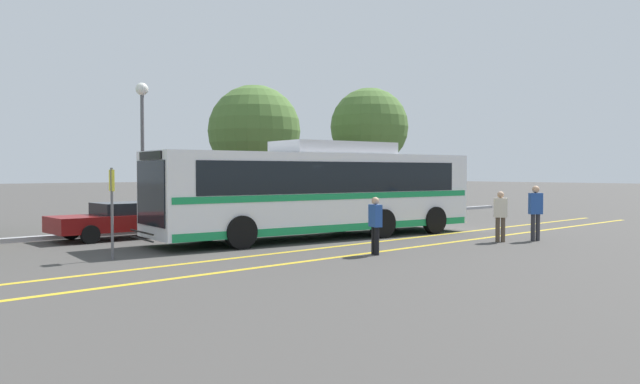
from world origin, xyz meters
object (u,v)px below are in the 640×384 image
object	(u,v)px
transit_bus	(320,189)
parked_car_2	(250,210)
pedestrian_2	(500,213)
tree_2	(369,127)
street_lamp	(142,123)
bus_stop_sign	(112,202)
parked_car_1	(124,219)
pedestrian_0	(536,209)
tree_1	(254,131)
pedestrian_1	(375,222)

from	to	relation	value
transit_bus	parked_car_2	distance (m)	5.01
pedestrian_2	tree_2	bearing A→B (deg)	-65.70
pedestrian_2	tree_2	world-z (taller)	tree_2
street_lamp	bus_stop_sign	bearing A→B (deg)	-122.18
parked_car_1	pedestrian_0	size ratio (longest dim) A/B	2.63
tree_1	pedestrian_2	bearing A→B (deg)	-91.14
transit_bus	pedestrian_2	bearing A→B (deg)	-137.15
transit_bus	tree_1	bearing A→B (deg)	-15.12
tree_1	parked_car_2	bearing A→B (deg)	-128.84
street_lamp	tree_1	bearing A→B (deg)	15.45
bus_stop_sign	street_lamp	world-z (taller)	street_lamp
parked_car_2	pedestrian_0	distance (m)	11.18
pedestrian_1	bus_stop_sign	world-z (taller)	bus_stop_sign
bus_stop_sign	street_lamp	bearing A→B (deg)	-24.33
parked_car_2	pedestrian_2	xyz separation A→B (m)	(2.88, -9.81, 0.23)
transit_bus	pedestrian_0	xyz separation A→B (m)	(4.59, -5.55, -0.63)
pedestrian_2	parked_car_1	bearing A→B (deg)	6.94
transit_bus	pedestrian_1	world-z (taller)	transit_bus
parked_car_1	pedestrian_2	world-z (taller)	pedestrian_2
pedestrian_0	bus_stop_sign	size ratio (longest dim) A/B	0.76
pedestrian_2	tree_2	xyz separation A→B (m)	(7.43, 12.69, 3.83)
parked_car_1	parked_car_2	size ratio (longest dim) A/B	1.09
parked_car_2	bus_stop_sign	world-z (taller)	bus_stop_sign
parked_car_2	pedestrian_1	bearing A→B (deg)	-13.38
parked_car_2	pedestrian_2	size ratio (longest dim) A/B	2.67
tree_2	street_lamp	bearing A→B (deg)	-176.45
bus_stop_sign	tree_2	xyz separation A→B (m)	(18.52, 7.99, 3.25)
tree_1	tree_2	bearing A→B (deg)	-8.21
pedestrian_1	parked_car_2	bearing A→B (deg)	4.72
pedestrian_2	pedestrian_1	bearing A→B (deg)	47.71
bus_stop_sign	tree_1	distance (m)	14.76
bus_stop_sign	tree_2	world-z (taller)	tree_2
parked_car_1	street_lamp	xyz separation A→B (m)	(1.94, 2.42, 3.55)
parked_car_2	tree_2	xyz separation A→B (m)	(10.31, 2.88, 4.06)
transit_bus	parked_car_2	bearing A→B (deg)	1.13
parked_car_2	bus_stop_sign	bearing A→B (deg)	-56.40
transit_bus	street_lamp	size ratio (longest dim) A/B	2.16
pedestrian_2	bus_stop_sign	distance (m)	12.06
street_lamp	parked_car_1	bearing A→B (deg)	-128.79
pedestrian_2	tree_1	distance (m)	14.13
parked_car_1	parked_car_2	distance (m)	5.69
transit_bus	bus_stop_sign	bearing A→B (deg)	99.53
parked_car_1	pedestrian_1	distance (m)	9.32
street_lamp	pedestrian_2	bearing A→B (deg)	-60.79
pedestrian_0	pedestrian_2	bearing A→B (deg)	8.03
tree_2	parked_car_1	bearing A→B (deg)	-168.37
pedestrian_0	bus_stop_sign	xyz separation A→B (m)	(-12.23, 5.33, 0.46)
parked_car_1	tree_1	world-z (taller)	tree_1
transit_bus	tree_1	world-z (taller)	tree_1
parked_car_1	bus_stop_sign	distance (m)	5.40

